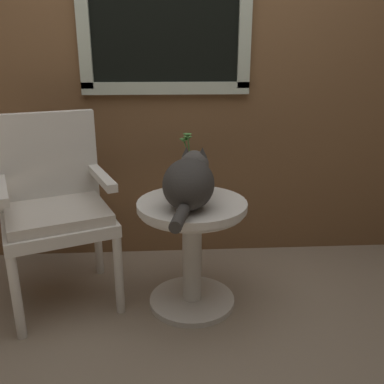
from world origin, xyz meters
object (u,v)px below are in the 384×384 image
(wicker_chair, at_px, (54,201))
(pewter_vase_with_ivy, at_px, (190,175))
(cat, at_px, (189,182))
(wicker_side_table, at_px, (192,237))

(wicker_chair, distance_m, pewter_vase_with_ivy, 0.70)
(pewter_vase_with_ivy, bearing_deg, cat, -94.08)
(wicker_side_table, relative_size, pewter_vase_with_ivy, 1.83)
(cat, bearing_deg, pewter_vase_with_ivy, 85.92)
(wicker_side_table, bearing_deg, wicker_chair, 169.77)
(cat, height_order, pewter_vase_with_ivy, pewter_vase_with_ivy)
(cat, relative_size, pewter_vase_with_ivy, 1.91)
(wicker_side_table, bearing_deg, pewter_vase_with_ivy, 90.56)
(wicker_side_table, relative_size, cat, 0.96)
(wicker_chair, xyz_separation_m, cat, (0.68, -0.19, 0.15))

